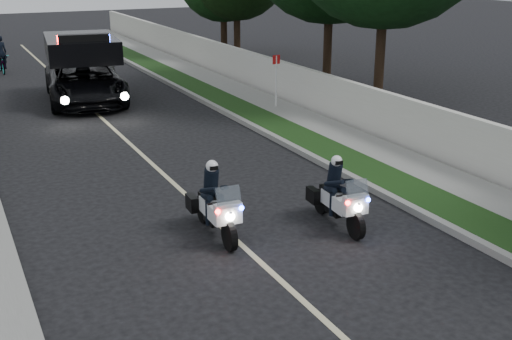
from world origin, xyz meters
The scene contains 16 objects.
ground centered at (0.00, 0.00, 0.00)m, with size 120.00×120.00×0.00m, color black.
curb_right centered at (4.10, 10.00, 0.07)m, with size 0.20×60.00×0.15m, color gray.
grass_verge centered at (4.80, 10.00, 0.08)m, with size 1.20×60.00×0.16m, color #193814.
sidewalk_right centered at (6.10, 10.00, 0.08)m, with size 1.40×60.00×0.16m, color gray.
property_wall centered at (7.10, 10.00, 0.75)m, with size 0.22×60.00×1.50m, color beige.
lane_marking centered at (0.00, 10.00, 0.00)m, with size 0.12×50.00×0.01m, color #BFB78C.
police_moto_left centered at (-0.26, 2.60, 0.00)m, with size 0.64×1.83×1.55m, color white, non-canonical shape.
police_moto_right centered at (2.22, 1.94, 0.00)m, with size 0.62×1.76×1.50m, color silver, non-canonical shape.
police_suv centered at (0.09, 16.30, 0.00)m, with size 2.76×5.96×2.90m, color black.
bicycle centered at (-2.12, 24.62, 0.00)m, with size 0.60×1.71×0.90m, color black.
cyclist centered at (-2.12, 24.62, 0.00)m, with size 0.57×0.38×1.59m, color black.
sign_post centered at (6.00, 11.81, 0.00)m, with size 0.33×0.33×2.08m, color #A71E0B, non-canonical shape.
tree_right_b centered at (9.84, 10.88, 0.00)m, with size 7.84×7.84×13.06m, color #123714, non-canonical shape.
tree_right_c centered at (10.10, 14.89, 0.00)m, with size 7.32×7.32×12.20m, color #103411, non-canonical shape.
tree_right_d centered at (9.74, 25.10, 0.00)m, with size 5.16×5.16×8.60m, color #133913, non-canonical shape.
tree_right_e centered at (10.10, 24.12, 0.00)m, with size 5.57×5.57×9.28m, color black, non-canonical shape.
Camera 1 is at (-4.79, -8.45, 5.37)m, focal length 45.06 mm.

